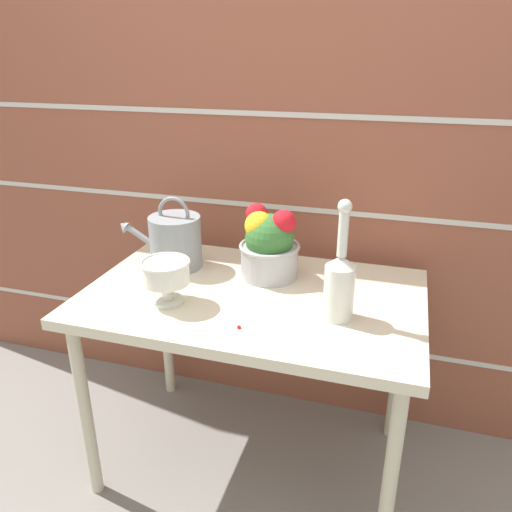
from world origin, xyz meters
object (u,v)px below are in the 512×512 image
object	(u,v)px
flower_planter	(269,245)
glass_decanter	(340,282)
crystal_pedestal_bowl	(166,274)
watering_can	(175,241)

from	to	relation	value
flower_planter	glass_decanter	size ratio (longest dim) A/B	0.70
crystal_pedestal_bowl	watering_can	bearing A→B (deg)	110.09
watering_can	flower_planter	world-z (taller)	watering_can
watering_can	flower_planter	distance (m)	0.36
watering_can	glass_decanter	size ratio (longest dim) A/B	0.89
watering_can	crystal_pedestal_bowl	size ratio (longest dim) A/B	2.10
watering_can	flower_planter	bearing A→B (deg)	2.64
watering_can	crystal_pedestal_bowl	distance (m)	0.29
crystal_pedestal_bowl	glass_decanter	size ratio (longest dim) A/B	0.43
crystal_pedestal_bowl	flower_planter	xyz separation A→B (m)	(0.26, 0.29, 0.02)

